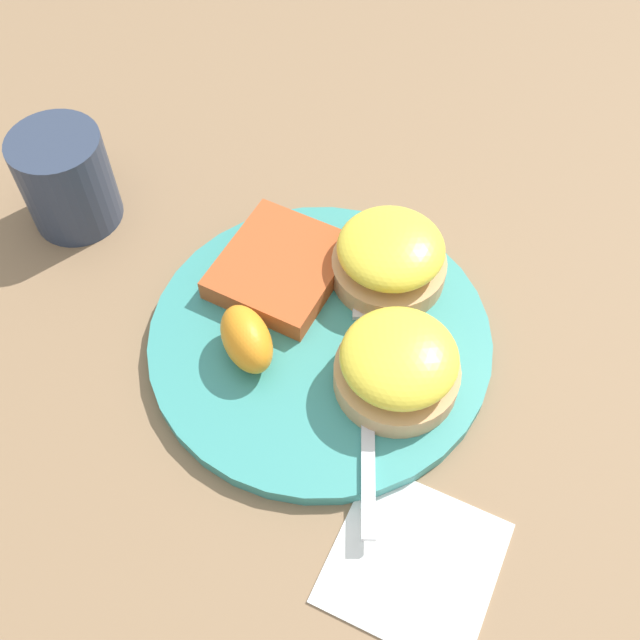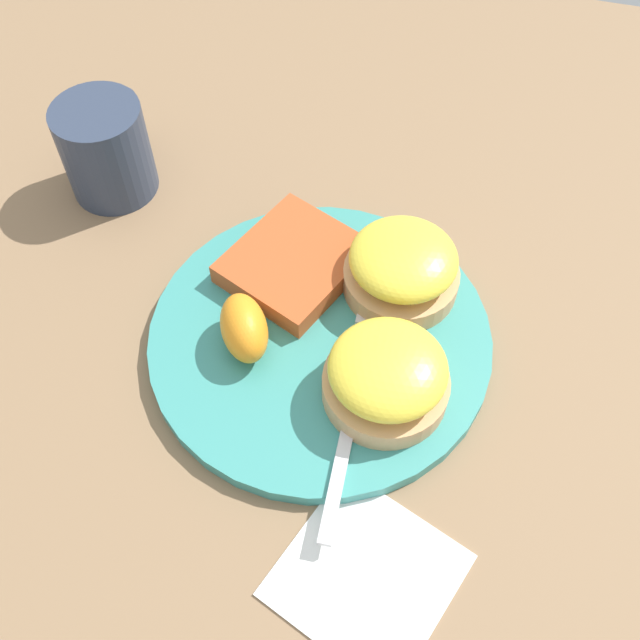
{
  "view_description": "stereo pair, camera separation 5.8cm",
  "coord_description": "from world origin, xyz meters",
  "px_view_note": "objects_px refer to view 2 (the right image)",
  "views": [
    {
      "loc": [
        -0.33,
        -0.03,
        0.52
      ],
      "look_at": [
        0.0,
        0.0,
        0.03
      ],
      "focal_mm": 42.0,
      "sensor_mm": 36.0,
      "label": 1
    },
    {
      "loc": [
        -0.32,
        -0.08,
        0.52
      ],
      "look_at": [
        0.0,
        0.0,
        0.03
      ],
      "focal_mm": 42.0,
      "sensor_mm": 36.0,
      "label": 2
    }
  ],
  "objects_px": {
    "cup": "(106,149)",
    "fork": "(358,380)",
    "sandwich_benedict_right": "(402,268)",
    "hashbrown_patty": "(294,262)",
    "sandwich_benedict_left": "(387,376)",
    "orange_wedge": "(244,328)"
  },
  "relations": [
    {
      "from": "fork",
      "to": "cup",
      "type": "distance_m",
      "value": 0.32
    },
    {
      "from": "hashbrown_patty",
      "to": "cup",
      "type": "bearing_deg",
      "value": 71.3
    },
    {
      "from": "sandwich_benedict_left",
      "to": "sandwich_benedict_right",
      "type": "bearing_deg",
      "value": 5.07
    },
    {
      "from": "sandwich_benedict_right",
      "to": "fork",
      "type": "distance_m",
      "value": 0.1
    },
    {
      "from": "sandwich_benedict_right",
      "to": "fork",
      "type": "xyz_separation_m",
      "value": [
        -0.1,
        0.01,
        -0.02
      ]
    },
    {
      "from": "hashbrown_patty",
      "to": "fork",
      "type": "distance_m",
      "value": 0.12
    },
    {
      "from": "cup",
      "to": "fork",
      "type": "bearing_deg",
      "value": -120.22
    },
    {
      "from": "orange_wedge",
      "to": "cup",
      "type": "distance_m",
      "value": 0.23
    },
    {
      "from": "sandwich_benedict_left",
      "to": "fork",
      "type": "xyz_separation_m",
      "value": [
        0.0,
        0.02,
        -0.02
      ]
    },
    {
      "from": "sandwich_benedict_left",
      "to": "cup",
      "type": "relative_size",
      "value": 0.87
    },
    {
      "from": "sandwich_benedict_left",
      "to": "cup",
      "type": "distance_m",
      "value": 0.34
    },
    {
      "from": "sandwich_benedict_right",
      "to": "cup",
      "type": "bearing_deg",
      "value": 78.02
    },
    {
      "from": "sandwich_benedict_right",
      "to": "fork",
      "type": "height_order",
      "value": "sandwich_benedict_right"
    },
    {
      "from": "sandwich_benedict_left",
      "to": "hashbrown_patty",
      "type": "xyz_separation_m",
      "value": [
        0.1,
        0.1,
        -0.02
      ]
    },
    {
      "from": "sandwich_benedict_left",
      "to": "fork",
      "type": "distance_m",
      "value": 0.03
    },
    {
      "from": "sandwich_benedict_left",
      "to": "sandwich_benedict_right",
      "type": "xyz_separation_m",
      "value": [
        0.1,
        0.01,
        0.0
      ]
    },
    {
      "from": "hashbrown_patty",
      "to": "sandwich_benedict_right",
      "type": "bearing_deg",
      "value": -86.49
    },
    {
      "from": "hashbrown_patty",
      "to": "cup",
      "type": "distance_m",
      "value": 0.21
    },
    {
      "from": "sandwich_benedict_right",
      "to": "sandwich_benedict_left",
      "type": "bearing_deg",
      "value": -174.93
    },
    {
      "from": "hashbrown_patty",
      "to": "fork",
      "type": "relative_size",
      "value": 0.46
    },
    {
      "from": "sandwich_benedict_right",
      "to": "cup",
      "type": "height_order",
      "value": "cup"
    },
    {
      "from": "hashbrown_patty",
      "to": "cup",
      "type": "relative_size",
      "value": 0.97
    }
  ]
}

